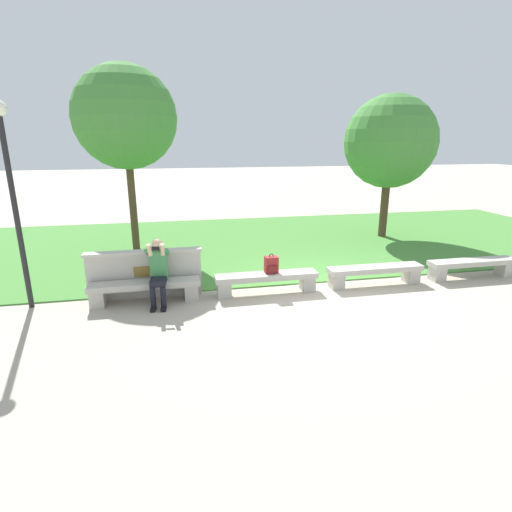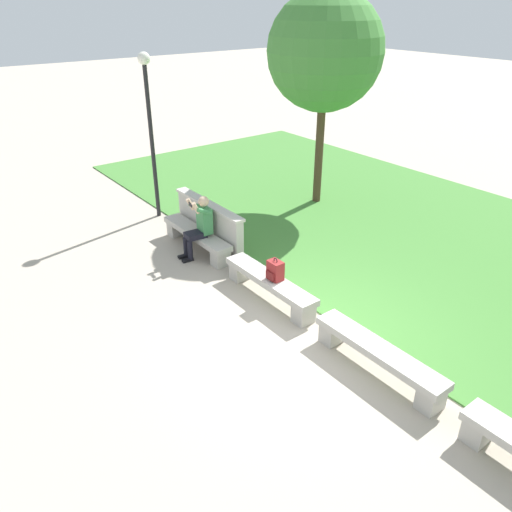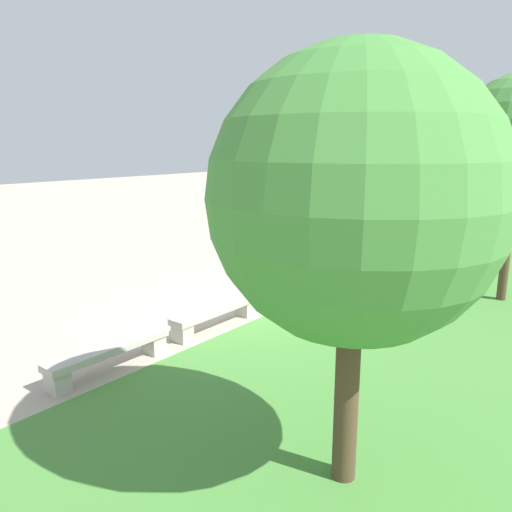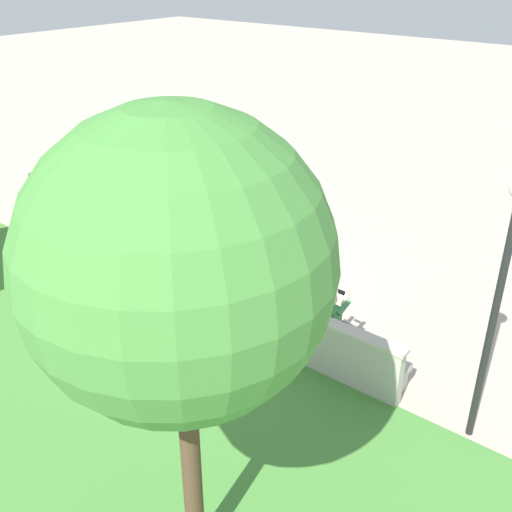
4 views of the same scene
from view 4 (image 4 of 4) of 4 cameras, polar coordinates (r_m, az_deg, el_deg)
name	(u,v)px [view 4 (image 4 of 4)]	position (r m, az deg, el deg)	size (l,w,h in m)	color
ground_plane	(181,293)	(12.20, -7.17, -3.56)	(80.00, 80.00, 0.00)	#B2A593
bench_main	(345,351)	(10.07, 8.44, -8.92)	(2.21, 0.40, 0.45)	#B7B2A8
bench_near	(228,301)	(11.29, -2.68, -4.29)	(2.21, 0.40, 0.45)	#B7B2A8
bench_mid	(137,262)	(12.89, -11.24, -0.56)	(2.21, 0.40, 0.45)	#B7B2A8
bench_far	(65,231)	(14.76, -17.77, 2.30)	(2.21, 0.40, 0.45)	#B7B2A8
backrest_wall_with_plaque	(334,350)	(9.71, 7.48, -8.88)	(2.38, 0.24, 1.01)	#B7B2A8
person_photographer	(333,321)	(10.00, 7.38, -6.14)	(0.49, 0.74, 1.32)	black
backpack	(222,285)	(11.17, -3.25, -2.77)	(0.28, 0.24, 0.43)	maroon
tree_behind_wall	(178,265)	(5.19, -7.46, -0.83)	(2.79, 2.79, 5.18)	#4C3826
trash_bin	(39,187)	(17.62, -20.00, 6.23)	(0.44, 0.44, 0.75)	#4C4C51
lamp_post	(502,279)	(8.05, 22.38, -2.08)	(0.28, 0.28, 3.88)	black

